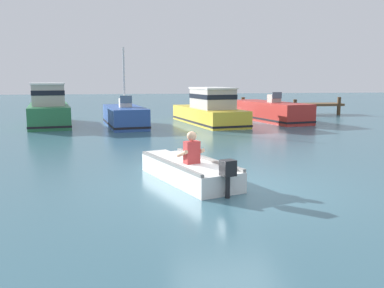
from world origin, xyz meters
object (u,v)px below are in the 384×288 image
(moored_boat_yellow, at_px, (209,110))
(rowboat_with_person, at_px, (187,170))
(moored_boat_green, at_px, (49,109))
(moored_boat_blue, at_px, (125,117))
(moored_boat_red, at_px, (269,112))

(moored_boat_yellow, bearing_deg, rowboat_with_person, -104.38)
(moored_boat_green, height_order, moored_boat_blue, moored_boat_blue)
(moored_boat_green, xyz_separation_m, moored_boat_red, (12.14, 0.35, -0.30))
(moored_boat_green, distance_m, moored_boat_red, 12.15)
(moored_boat_blue, bearing_deg, moored_boat_green, 162.79)
(moored_boat_blue, distance_m, moored_boat_yellow, 4.55)
(rowboat_with_person, distance_m, moored_boat_green, 13.83)
(moored_boat_red, bearing_deg, rowboat_with_person, -117.63)
(moored_boat_green, height_order, moored_boat_red, moored_boat_green)
(rowboat_with_person, distance_m, moored_boat_red, 14.81)
(rowboat_with_person, height_order, moored_boat_green, moored_boat_green)
(rowboat_with_person, xyz_separation_m, moored_boat_yellow, (3.10, 12.11, 0.47))
(rowboat_with_person, xyz_separation_m, moored_boat_red, (6.86, 13.12, 0.27))
(moored_boat_green, xyz_separation_m, moored_boat_blue, (3.87, -1.20, -0.33))
(moored_boat_green, relative_size, moored_boat_blue, 1.20)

